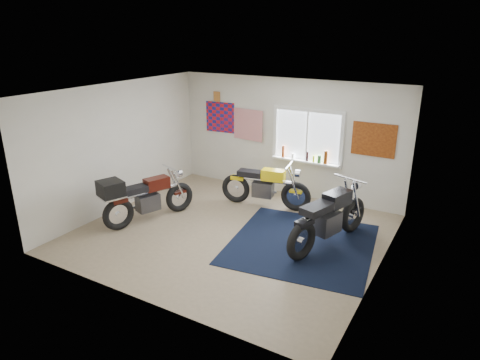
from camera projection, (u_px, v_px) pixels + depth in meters
The scene contains 10 objects.
ground at pixel (232, 233), 8.24m from camera, with size 5.50×5.50×0.00m, color #9E896B.
room_shell at pixel (231, 151), 7.69m from camera, with size 5.50×5.50×5.50m.
navy_rug at pixel (302, 244), 7.82m from camera, with size 2.50×2.60×0.01m, color black.
window_assembly at pixel (307, 140), 9.56m from camera, with size 1.66×0.17×1.26m.
oil_bottles at pixel (310, 156), 9.57m from camera, with size 1.10×0.09×0.30m.
flag_display at pixel (217, 97), 10.44m from camera, with size 1.60×0.10×1.17m.
triumph_poster at pixel (374, 140), 8.83m from camera, with size 0.90×0.03×0.70m, color #A54C14.
yellow_triumph at pixel (265, 187), 9.34m from camera, with size 2.03×0.63×1.03m.
black_chrome_bike at pixel (329, 219), 7.65m from camera, with size 0.89×2.20×1.16m.
maroon_tourer at pixel (142, 197), 8.54m from camera, with size 1.03×2.00×1.04m.
Camera 1 is at (3.85, -6.35, 3.73)m, focal length 32.00 mm.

